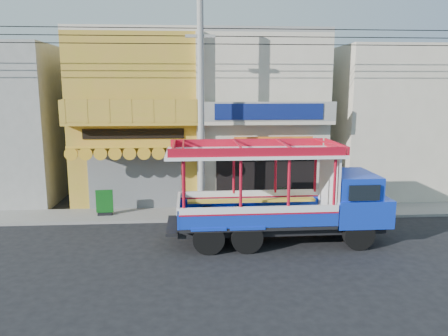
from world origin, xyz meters
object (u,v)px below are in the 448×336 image
Objects in this scene: green_sign at (105,204)px; songthaew_truck at (294,195)px; utility_pole at (205,101)px; potted_plant_c at (293,198)px; potted_plant_a at (276,197)px; potted_plant_b at (295,202)px.

songthaew_truck is at bearing -25.08° from green_sign.
songthaew_truck is at bearing -42.33° from utility_pole.
green_sign is 8.47m from potted_plant_c.
potted_plant_b is (0.77, -0.45, -0.13)m from potted_plant_a.
potted_plant_a reaches higher than potted_plant_c.
potted_plant_a is 0.88m from potted_plant_c.
potted_plant_a is (0.12, 3.86, -1.09)m from songthaew_truck.
potted_plant_c is at bearing -58.34° from potted_plant_b.
potted_plant_a is at bearing 2.66° from green_sign.
utility_pole is 3.56× the size of songthaew_truck.
utility_pole reaches higher than potted_plant_a.
potted_plant_a is (3.25, 1.01, -4.36)m from utility_pole.
potted_plant_b is 1.01× the size of potted_plant_c.
songthaew_truck is 9.27× the size of potted_plant_b.
potted_plant_a is at bearing 17.23° from utility_pole.
songthaew_truck reaches higher than potted_plant_b.
green_sign is (-4.37, 0.65, -4.45)m from utility_pole.
green_sign is at bearing 164.57° from potted_plant_a.
utility_pole is 33.26× the size of potted_plant_c.
utility_pole is 5.53m from potted_plant_a.
potted_plant_a is 0.90m from potted_plant_b.
utility_pole is 25.24× the size of green_sign.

